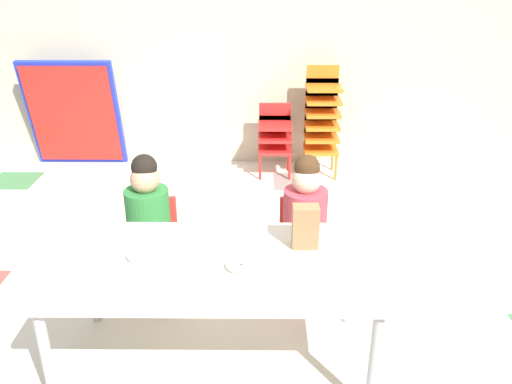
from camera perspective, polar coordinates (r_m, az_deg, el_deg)
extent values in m
cube|color=silver|center=(3.42, -1.38, -10.76)|extent=(5.71, 4.81, 0.02)
cube|color=gray|center=(5.01, 4.40, 1.15)|extent=(0.43, 0.43, 0.00)
cube|color=#478C51|center=(5.53, -24.75, 1.14)|extent=(0.43, 0.43, 0.00)
cube|color=beige|center=(5.26, -0.68, 16.53)|extent=(5.71, 0.10, 2.52)
cube|color=beige|center=(2.56, -4.55, -7.76)|extent=(1.62, 0.80, 0.04)
cylinder|color=#B2B2B7|center=(2.64, -21.69, -16.75)|extent=(0.05, 0.05, 0.58)
cylinder|color=#B2B2B7|center=(2.52, 12.68, -17.73)|extent=(0.05, 0.05, 0.58)
cylinder|color=#B2B2B7|center=(3.15, -17.37, -8.88)|extent=(0.05, 0.05, 0.58)
cylinder|color=#B2B2B7|center=(3.05, 10.20, -9.29)|extent=(0.05, 0.05, 0.58)
cube|color=red|center=(3.30, -11.27, -6.32)|extent=(0.32, 0.30, 0.03)
cube|color=red|center=(3.36, -11.00, -2.83)|extent=(0.29, 0.02, 0.30)
cylinder|color=#2D7A38|center=(3.20, -11.59, -2.91)|extent=(0.33, 0.33, 0.38)
sphere|color=tan|center=(3.09, -11.98, 1.39)|extent=(0.17, 0.17, 0.17)
sphere|color=black|center=(3.08, -12.05, 2.68)|extent=(0.15, 0.15, 0.15)
cylinder|color=red|center=(3.30, -13.90, -9.63)|extent=(0.02, 0.02, 0.28)
cylinder|color=red|center=(3.25, -9.04, -9.82)|extent=(0.02, 0.02, 0.28)
cylinder|color=red|center=(3.52, -12.93, -7.31)|extent=(0.02, 0.02, 0.28)
cylinder|color=red|center=(3.46, -8.38, -7.44)|extent=(0.02, 0.02, 0.28)
cube|color=red|center=(3.25, 5.17, -6.49)|extent=(0.32, 0.30, 0.03)
cube|color=red|center=(3.31, 5.07, -2.93)|extent=(0.29, 0.02, 0.30)
cylinder|color=#BF3F4C|center=(3.14, 5.32, -3.03)|extent=(0.31, 0.31, 0.38)
sphere|color=beige|center=(3.03, 5.50, 1.35)|extent=(0.17, 0.17, 0.17)
sphere|color=#472D19|center=(3.02, 5.54, 2.67)|extent=(0.15, 0.15, 0.15)
cylinder|color=red|center=(3.21, 2.71, -9.99)|extent=(0.02, 0.02, 0.28)
cylinder|color=red|center=(3.23, 7.76, -9.94)|extent=(0.02, 0.02, 0.28)
cylinder|color=red|center=(3.43, 2.56, -7.56)|extent=(0.02, 0.02, 0.28)
cylinder|color=red|center=(3.45, 7.26, -7.53)|extent=(0.02, 0.02, 0.28)
cube|color=red|center=(5.08, 2.05, 4.65)|extent=(0.32, 0.30, 0.03)
cube|color=red|center=(5.18, 2.03, 6.10)|extent=(0.30, 0.02, 0.18)
cube|color=red|center=(5.04, 2.07, 5.93)|extent=(0.32, 0.30, 0.03)
cube|color=red|center=(5.15, 2.05, 7.37)|extent=(0.30, 0.02, 0.18)
cube|color=red|center=(5.01, 2.09, 7.24)|extent=(0.32, 0.30, 0.03)
cube|color=red|center=(5.12, 2.07, 8.65)|extent=(0.30, 0.02, 0.18)
cylinder|color=red|center=(5.00, 0.46, 2.75)|extent=(0.02, 0.02, 0.26)
cylinder|color=red|center=(5.01, 3.66, 2.74)|extent=(0.02, 0.02, 0.26)
cylinder|color=red|center=(5.25, 0.46, 3.78)|extent=(0.02, 0.02, 0.26)
cylinder|color=red|center=(5.25, 3.52, 3.77)|extent=(0.02, 0.02, 0.26)
cube|color=orange|center=(5.11, 7.02, 4.60)|extent=(0.32, 0.30, 0.03)
cube|color=orange|center=(5.22, 6.91, 6.04)|extent=(0.30, 0.02, 0.18)
cube|color=orange|center=(5.07, 7.09, 5.88)|extent=(0.32, 0.30, 0.03)
cube|color=orange|center=(5.18, 6.97, 7.30)|extent=(0.30, 0.02, 0.18)
cube|color=orange|center=(5.04, 7.15, 7.17)|extent=(0.32, 0.30, 0.03)
cube|color=orange|center=(5.15, 7.04, 8.58)|extent=(0.30, 0.02, 0.18)
cube|color=orange|center=(5.01, 7.22, 8.49)|extent=(0.32, 0.30, 0.03)
cube|color=orange|center=(5.12, 7.11, 9.88)|extent=(0.30, 0.02, 0.18)
cube|color=orange|center=(4.97, 7.30, 9.82)|extent=(0.32, 0.30, 0.03)
cube|color=orange|center=(5.09, 7.18, 11.19)|extent=(0.30, 0.02, 0.18)
cube|color=orange|center=(4.95, 7.37, 11.17)|extent=(0.32, 0.30, 0.03)
cube|color=orange|center=(5.06, 7.25, 12.51)|extent=(0.30, 0.02, 0.18)
cylinder|color=orange|center=(5.02, 5.51, 2.73)|extent=(0.02, 0.02, 0.26)
cylinder|color=orange|center=(5.05, 8.68, 2.70)|extent=(0.02, 0.02, 0.26)
cylinder|color=orange|center=(5.26, 5.28, 3.75)|extent=(0.02, 0.02, 0.26)
cylinder|color=orange|center=(5.29, 8.31, 3.72)|extent=(0.02, 0.02, 0.26)
cube|color=#1E33BF|center=(5.53, -19.13, 7.98)|extent=(0.90, 0.28, 1.09)
cube|color=red|center=(5.50, -19.24, 7.87)|extent=(0.83, 0.23, 0.99)
cube|color=#9E754C|center=(2.62, 5.38, -3.75)|extent=(0.13, 0.09, 0.22)
cylinder|color=white|center=(2.61, -12.48, -7.03)|extent=(0.18, 0.18, 0.01)
cylinder|color=white|center=(2.71, -8.23, -5.55)|extent=(0.18, 0.18, 0.01)
torus|color=white|center=(2.60, -12.53, -6.58)|extent=(0.13, 0.13, 0.04)
torus|color=white|center=(2.48, -1.99, -7.95)|extent=(0.11, 0.11, 0.03)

